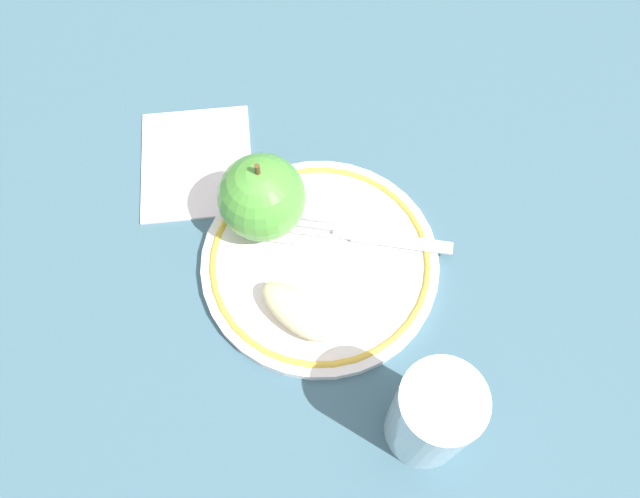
{
  "coord_description": "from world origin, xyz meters",
  "views": [
    {
      "loc": [
        0.26,
        0.03,
        0.54
      ],
      "look_at": [
        0.01,
        0.01,
        0.03
      ],
      "focal_mm": 35.0,
      "sensor_mm": 36.0,
      "label": 1
    }
  ],
  "objects_px": {
    "apple_slice_front": "(297,311)",
    "drinking_glass": "(432,416)",
    "napkin_folded": "(196,162)",
    "fork": "(366,237)",
    "apple_red_whole": "(262,197)",
    "plate": "(320,261)"
  },
  "relations": [
    {
      "from": "apple_slice_front",
      "to": "drinking_glass",
      "type": "distance_m",
      "value": 0.15
    },
    {
      "from": "apple_slice_front",
      "to": "napkin_folded",
      "type": "bearing_deg",
      "value": 162.48
    },
    {
      "from": "apple_slice_front",
      "to": "fork",
      "type": "distance_m",
      "value": 0.1
    },
    {
      "from": "apple_red_whole",
      "to": "apple_slice_front",
      "type": "relative_size",
      "value": 1.18
    },
    {
      "from": "drinking_glass",
      "to": "napkin_folded",
      "type": "relative_size",
      "value": 0.82
    },
    {
      "from": "apple_red_whole",
      "to": "drinking_glass",
      "type": "xyz_separation_m",
      "value": [
        0.18,
        0.15,
        0.0
      ]
    },
    {
      "from": "plate",
      "to": "napkin_folded",
      "type": "xyz_separation_m",
      "value": [
        -0.1,
        -0.14,
        -0.0
      ]
    },
    {
      "from": "fork",
      "to": "drinking_glass",
      "type": "distance_m",
      "value": 0.18
    },
    {
      "from": "napkin_folded",
      "to": "apple_slice_front",
      "type": "bearing_deg",
      "value": 36.41
    },
    {
      "from": "apple_red_whole",
      "to": "fork",
      "type": "xyz_separation_m",
      "value": [
        0.01,
        0.1,
        -0.04
      ]
    },
    {
      "from": "apple_slice_front",
      "to": "napkin_folded",
      "type": "xyz_separation_m",
      "value": [
        -0.16,
        -0.12,
        -0.02
      ]
    },
    {
      "from": "plate",
      "to": "apple_slice_front",
      "type": "xyz_separation_m",
      "value": [
        0.06,
        -0.02,
        0.02
      ]
    },
    {
      "from": "apple_red_whole",
      "to": "drinking_glass",
      "type": "bearing_deg",
      "value": 39.89
    },
    {
      "from": "drinking_glass",
      "to": "plate",
      "type": "bearing_deg",
      "value": -146.19
    },
    {
      "from": "apple_slice_front",
      "to": "napkin_folded",
      "type": "relative_size",
      "value": 0.57
    },
    {
      "from": "drinking_glass",
      "to": "apple_slice_front",
      "type": "bearing_deg",
      "value": -127.68
    },
    {
      "from": "apple_red_whole",
      "to": "drinking_glass",
      "type": "distance_m",
      "value": 0.24
    },
    {
      "from": "apple_red_whole",
      "to": "fork",
      "type": "height_order",
      "value": "apple_red_whole"
    },
    {
      "from": "plate",
      "to": "apple_slice_front",
      "type": "distance_m",
      "value": 0.06
    },
    {
      "from": "fork",
      "to": "apple_red_whole",
      "type": "bearing_deg",
      "value": -3.57
    },
    {
      "from": "apple_red_whole",
      "to": "napkin_folded",
      "type": "bearing_deg",
      "value": -129.96
    },
    {
      "from": "plate",
      "to": "drinking_glass",
      "type": "distance_m",
      "value": 0.18
    }
  ]
}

